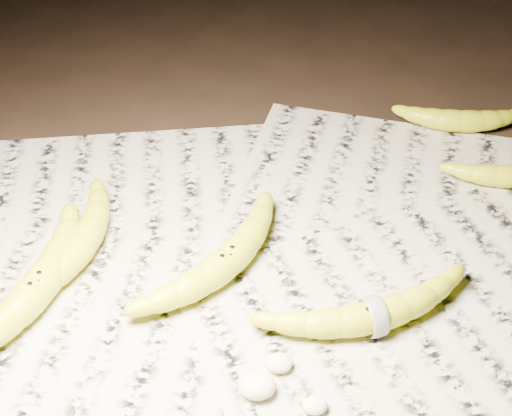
{
  "coord_description": "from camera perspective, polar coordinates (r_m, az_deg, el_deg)",
  "views": [
    {
      "loc": [
        -0.07,
        -0.6,
        0.6
      ],
      "look_at": [
        -0.02,
        0.04,
        0.05
      ],
      "focal_mm": 50.0,
      "sensor_mm": 36.0,
      "label": 1
    }
  ],
  "objects": [
    {
      "name": "banana_left_b",
      "position": [
        0.86,
        -13.66,
        -2.53
      ],
      "size": [
        0.12,
        0.2,
        0.04
      ],
      "primitive_type": null,
      "rotation": [
        0.0,
        0.0,
        1.23
      ],
      "color": "#C7CD19",
      "rests_on": "newspaper_patch"
    },
    {
      "name": "flesh_chunk_a",
      "position": [
        0.71,
        0.12,
        -13.87
      ],
      "size": [
        0.04,
        0.03,
        0.02
      ],
      "primitive_type": "ellipsoid",
      "color": "#FBEEC2",
      "rests_on": "newspaper_patch"
    },
    {
      "name": "banana_left_a",
      "position": [
        0.82,
        -17.22,
        -6.09
      ],
      "size": [
        0.16,
        0.24,
        0.04
      ],
      "primitive_type": null,
      "rotation": [
        0.0,
        0.0,
        1.13
      ],
      "color": "#C7CD19",
      "rests_on": "newspaper_patch"
    },
    {
      "name": "banana_taped",
      "position": [
        0.77,
        9.4,
        -8.37
      ],
      "size": [
        0.22,
        0.1,
        0.04
      ],
      "primitive_type": null,
      "rotation": [
        0.0,
        0.0,
        0.22
      ],
      "color": "#C7CD19",
      "rests_on": "newspaper_patch"
    },
    {
      "name": "flesh_chunk_b",
      "position": [
        0.73,
        1.86,
        -12.1
      ],
      "size": [
        0.03,
        0.02,
        0.02
      ],
      "primitive_type": "ellipsoid",
      "color": "#FBEEC2",
      "rests_on": "newspaper_patch"
    },
    {
      "name": "flesh_chunk_c",
      "position": [
        0.71,
        4.75,
        -15.28
      ],
      "size": [
        0.02,
        0.02,
        0.01
      ],
      "primitive_type": "ellipsoid",
      "color": "#FBEEC2",
      "rests_on": "newspaper_patch"
    },
    {
      "name": "ground",
      "position": [
        0.85,
        1.34,
        -4.38
      ],
      "size": [
        3.0,
        3.0,
        0.0
      ],
      "primitive_type": "plane",
      "color": "black",
      "rests_on": "ground"
    },
    {
      "name": "banana_upper_b",
      "position": [
        1.08,
        16.07,
        6.87
      ],
      "size": [
        0.17,
        0.08,
        0.03
      ],
      "primitive_type": null,
      "rotation": [
        0.0,
        0.0,
        -0.15
      ],
      "color": "#C7CD19",
      "rests_on": "newspaper_patch"
    },
    {
      "name": "measuring_tape",
      "position": [
        0.77,
        9.4,
        -8.37
      ],
      "size": [
        0.01,
        0.05,
        0.05
      ],
      "primitive_type": "torus",
      "rotation": [
        0.0,
        1.57,
        0.22
      ],
      "color": "white",
      "rests_on": "newspaper_patch"
    },
    {
      "name": "newspaper_patch",
      "position": [
        0.82,
        3.77,
        -6.0
      ],
      "size": [
        0.9,
        0.7,
        0.01
      ],
      "primitive_type": "cube",
      "color": "#B4AE9A",
      "rests_on": "ground"
    },
    {
      "name": "banana_center",
      "position": [
        0.81,
        -2.42,
        -4.17
      ],
      "size": [
        0.19,
        0.2,
        0.04
      ],
      "primitive_type": null,
      "rotation": [
        0.0,
        0.0,
        0.82
      ],
      "color": "#C7CD19",
      "rests_on": "newspaper_patch"
    }
  ]
}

